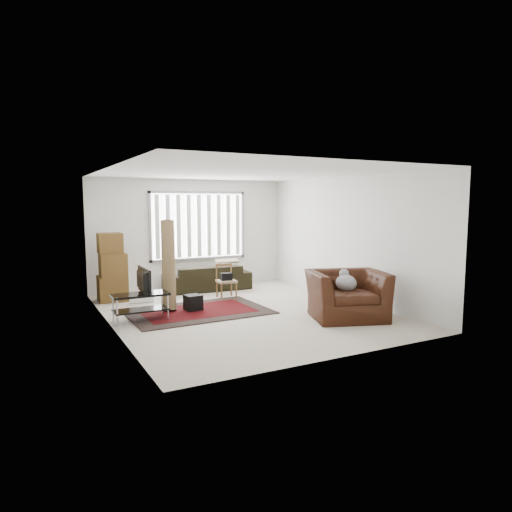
{
  "coord_description": "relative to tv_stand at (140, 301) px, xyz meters",
  "views": [
    {
      "loc": [
        -3.87,
        -7.84,
        2.13
      ],
      "look_at": [
        0.42,
        0.29,
        1.05
      ],
      "focal_mm": 32.0,
      "sensor_mm": 36.0,
      "label": 1
    }
  ],
  "objects": [
    {
      "name": "rolled_rug",
      "position": [
        0.72,
        0.63,
        0.54
      ],
      "size": [
        0.45,
        0.77,
        1.8
      ],
      "primitive_type": "cylinder",
      "rotation": [
        -0.27,
        0.0,
        -0.27
      ],
      "color": "brown",
      "rests_on": "ground"
    },
    {
      "name": "moving_boxes",
      "position": [
        -0.12,
        1.98,
        0.33
      ],
      "size": [
        0.61,
        0.56,
        1.48
      ],
      "color": "brown",
      "rests_on": "ground"
    },
    {
      "name": "white_flatpack",
      "position": [
        0.39,
        1.52,
        -0.04
      ],
      "size": [
        0.53,
        0.29,
        0.64
      ],
      "primitive_type": "cube",
      "rotation": [
        -0.17,
        0.0,
        -0.22
      ],
      "color": "silver",
      "rests_on": "ground"
    },
    {
      "name": "tv_stand",
      "position": [
        0.0,
        0.0,
        0.0
      ],
      "size": [
        1.0,
        0.45,
        0.5
      ],
      "color": "black",
      "rests_on": "ground"
    },
    {
      "name": "sofa",
      "position": [
        2.16,
        2.18,
        0.04
      ],
      "size": [
        2.11,
        1.0,
        0.8
      ],
      "primitive_type": "imported",
      "rotation": [
        0.0,
        0.0,
        3.09
      ],
      "color": "black",
      "rests_on": "ground"
    },
    {
      "name": "tv",
      "position": [
        0.0,
        0.0,
        0.37
      ],
      "size": [
        0.11,
        0.81,
        0.47
      ],
      "primitive_type": "imported",
      "rotation": [
        0.0,
        0.0,
        1.57
      ],
      "color": "black",
      "rests_on": "tv_stand"
    },
    {
      "name": "armchair",
      "position": [
        3.43,
        -1.59,
        0.14
      ],
      "size": [
        1.66,
        1.56,
        1.0
      ],
      "rotation": [
        0.0,
        0.0,
        -0.34
      ],
      "color": "black",
      "rests_on": "ground"
    },
    {
      "name": "subwoofer",
      "position": [
        1.1,
        0.26,
        -0.19
      ],
      "size": [
        0.33,
        0.33,
        0.3
      ],
      "primitive_type": "cube",
      "rotation": [
        0.0,
        0.0,
        0.12
      ],
      "color": "black",
      "rests_on": "persian_rug"
    },
    {
      "name": "side_chair",
      "position": [
        2.19,
        1.11,
        0.06
      ],
      "size": [
        0.45,
        0.45,
        0.76
      ],
      "rotation": [
        0.0,
        0.0,
        -0.1
      ],
      "color": "#857457",
      "rests_on": "ground"
    },
    {
      "name": "room",
      "position": [
        1.98,
        0.24,
        1.4
      ],
      "size": [
        6.0,
        6.02,
        2.71
      ],
      "color": "beige",
      "rests_on": "ground"
    },
    {
      "name": "persian_rug",
      "position": [
        1.15,
        0.14,
        -0.35
      ],
      "size": [
        2.7,
        1.82,
        0.02
      ],
      "color": "black",
      "rests_on": "ground"
    }
  ]
}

